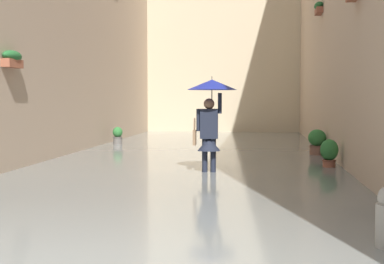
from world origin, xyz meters
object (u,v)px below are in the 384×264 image
object	(u,v)px
person_wading	(210,106)
potted_plant_far_left	(317,143)
potted_plant_near_left	(329,154)
potted_plant_mid_right	(118,137)

from	to	relation	value
person_wading	potted_plant_far_left	world-z (taller)	person_wading
potted_plant_near_left	potted_plant_far_left	bearing A→B (deg)	-90.36
potted_plant_far_left	potted_plant_near_left	distance (m)	2.87
person_wading	potted_plant_near_left	distance (m)	3.12
potted_plant_mid_right	potted_plant_near_left	distance (m)	8.67
potted_plant_mid_right	potted_plant_far_left	distance (m)	7.12
person_wading	potted_plant_mid_right	bearing A→B (deg)	-61.14
person_wading	potted_plant_mid_right	size ratio (longest dim) A/B	2.97
potted_plant_mid_right	potted_plant_far_left	size ratio (longest dim) A/B	0.87
person_wading	potted_plant_mid_right	world-z (taller)	person_wading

